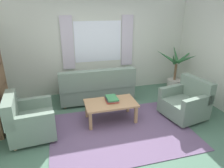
{
  "coord_description": "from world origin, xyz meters",
  "views": [
    {
      "loc": [
        -1.08,
        -3.28,
        2.37
      ],
      "look_at": [
        -0.01,
        0.7,
        0.76
      ],
      "focal_mm": 32.2,
      "sensor_mm": 36.0,
      "label": 1
    }
  ],
  "objects_px": {
    "armchair_left": "(29,120)",
    "coffee_table": "(111,105)",
    "couch": "(97,88)",
    "armchair_right": "(186,102)",
    "book_stack_on_table": "(112,99)",
    "potted_plant": "(175,74)"
  },
  "relations": [
    {
      "from": "coffee_table",
      "to": "potted_plant",
      "type": "height_order",
      "value": "potted_plant"
    },
    {
      "from": "book_stack_on_table",
      "to": "potted_plant",
      "type": "bearing_deg",
      "value": 26.91
    },
    {
      "from": "armchair_left",
      "to": "potted_plant",
      "type": "relative_size",
      "value": 0.71
    },
    {
      "from": "couch",
      "to": "book_stack_on_table",
      "type": "relative_size",
      "value": 5.59
    },
    {
      "from": "coffee_table",
      "to": "couch",
      "type": "bearing_deg",
      "value": 95.49
    },
    {
      "from": "couch",
      "to": "armchair_right",
      "type": "bearing_deg",
      "value": 142.84
    },
    {
      "from": "armchair_left",
      "to": "book_stack_on_table",
      "type": "bearing_deg",
      "value": -87.66
    },
    {
      "from": "couch",
      "to": "armchair_right",
      "type": "relative_size",
      "value": 1.94
    },
    {
      "from": "armchair_right",
      "to": "potted_plant",
      "type": "distance_m",
      "value": 1.61
    },
    {
      "from": "book_stack_on_table",
      "to": "armchair_right",
      "type": "bearing_deg",
      "value": -11.59
    },
    {
      "from": "armchair_left",
      "to": "armchair_right",
      "type": "relative_size",
      "value": 0.93
    },
    {
      "from": "coffee_table",
      "to": "potted_plant",
      "type": "xyz_separation_m",
      "value": [
        2.29,
        1.2,
        0.11
      ]
    },
    {
      "from": "coffee_table",
      "to": "potted_plant",
      "type": "bearing_deg",
      "value": 27.56
    },
    {
      "from": "armchair_left",
      "to": "coffee_table",
      "type": "relative_size",
      "value": 0.82
    },
    {
      "from": "couch",
      "to": "armchair_right",
      "type": "distance_m",
      "value": 2.23
    },
    {
      "from": "armchair_right",
      "to": "coffee_table",
      "type": "xyz_separation_m",
      "value": [
        -1.67,
        0.28,
        0.03
      ]
    },
    {
      "from": "book_stack_on_table",
      "to": "potted_plant",
      "type": "xyz_separation_m",
      "value": [
        2.25,
        1.14,
        0.01
      ]
    },
    {
      "from": "armchair_right",
      "to": "potted_plant",
      "type": "height_order",
      "value": "potted_plant"
    },
    {
      "from": "armchair_left",
      "to": "coffee_table",
      "type": "xyz_separation_m",
      "value": [
        1.65,
        0.16,
        0.03
      ]
    },
    {
      "from": "book_stack_on_table",
      "to": "armchair_left",
      "type": "bearing_deg",
      "value": -172.72
    },
    {
      "from": "couch",
      "to": "book_stack_on_table",
      "type": "xyz_separation_m",
      "value": [
        0.14,
        -1.01,
        0.12
      ]
    },
    {
      "from": "armchair_left",
      "to": "potted_plant",
      "type": "bearing_deg",
      "value": -75.93
    }
  ]
}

